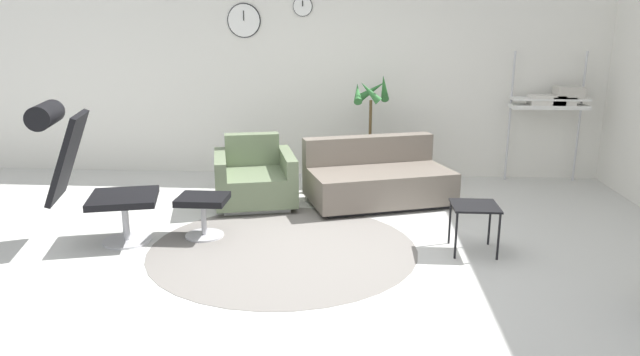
{
  "coord_description": "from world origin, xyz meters",
  "views": [
    {
      "loc": [
        0.41,
        -4.75,
        1.9
      ],
      "look_at": [
        0.04,
        0.37,
        0.55
      ],
      "focal_mm": 32.0,
      "sensor_mm": 36.0,
      "label": 1
    }
  ],
  "objects_px": {
    "couch_low": "(377,180)",
    "potted_plant": "(370,138)",
    "armchair_red": "(255,180)",
    "side_table": "(475,210)",
    "ottoman": "(203,207)",
    "shelf_unit": "(554,101)",
    "lounge_chair": "(82,163)"
  },
  "relations": [
    {
      "from": "couch_low",
      "to": "ottoman",
      "type": "bearing_deg",
      "value": 17.71
    },
    {
      "from": "lounge_chair",
      "to": "couch_low",
      "type": "relative_size",
      "value": 0.74
    },
    {
      "from": "couch_low",
      "to": "potted_plant",
      "type": "distance_m",
      "value": 0.82
    },
    {
      "from": "side_table",
      "to": "potted_plant",
      "type": "xyz_separation_m",
      "value": [
        -0.88,
        2.17,
        0.22
      ]
    },
    {
      "from": "lounge_chair",
      "to": "ottoman",
      "type": "distance_m",
      "value": 1.12
    },
    {
      "from": "armchair_red",
      "to": "potted_plant",
      "type": "xyz_separation_m",
      "value": [
        1.29,
        0.88,
        0.33
      ]
    },
    {
      "from": "couch_low",
      "to": "potted_plant",
      "type": "height_order",
      "value": "potted_plant"
    },
    {
      "from": "couch_low",
      "to": "shelf_unit",
      "type": "height_order",
      "value": "shelf_unit"
    },
    {
      "from": "side_table",
      "to": "couch_low",
      "type": "bearing_deg",
      "value": 119.57
    },
    {
      "from": "lounge_chair",
      "to": "couch_low",
      "type": "bearing_deg",
      "value": 104.37
    },
    {
      "from": "side_table",
      "to": "ottoman",
      "type": "bearing_deg",
      "value": 175.48
    },
    {
      "from": "potted_plant",
      "to": "shelf_unit",
      "type": "distance_m",
      "value": 2.31
    },
    {
      "from": "ottoman",
      "to": "armchair_red",
      "type": "distance_m",
      "value": 1.13
    },
    {
      "from": "armchair_red",
      "to": "couch_low",
      "type": "relative_size",
      "value": 0.63
    },
    {
      "from": "ottoman",
      "to": "couch_low",
      "type": "xyz_separation_m",
      "value": [
        1.64,
        1.23,
        -0.03
      ]
    },
    {
      "from": "lounge_chair",
      "to": "shelf_unit",
      "type": "bearing_deg",
      "value": 102.13
    },
    {
      "from": "armchair_red",
      "to": "couch_low",
      "type": "distance_m",
      "value": 1.37
    },
    {
      "from": "side_table",
      "to": "shelf_unit",
      "type": "bearing_deg",
      "value": 60.48
    },
    {
      "from": "ottoman",
      "to": "potted_plant",
      "type": "relative_size",
      "value": 0.32
    },
    {
      "from": "lounge_chair",
      "to": "couch_low",
      "type": "xyz_separation_m",
      "value": [
        2.62,
        1.5,
        -0.51
      ]
    },
    {
      "from": "couch_low",
      "to": "potted_plant",
      "type": "xyz_separation_m",
      "value": [
        -0.07,
        0.74,
        0.34
      ]
    },
    {
      "from": "couch_low",
      "to": "potted_plant",
      "type": "relative_size",
      "value": 1.24
    },
    {
      "from": "couch_low",
      "to": "shelf_unit",
      "type": "relative_size",
      "value": 1.07
    },
    {
      "from": "lounge_chair",
      "to": "armchair_red",
      "type": "relative_size",
      "value": 1.17
    },
    {
      "from": "couch_low",
      "to": "side_table",
      "type": "distance_m",
      "value": 1.64
    },
    {
      "from": "armchair_red",
      "to": "side_table",
      "type": "xyz_separation_m",
      "value": [
        2.17,
        -1.29,
        0.11
      ]
    },
    {
      "from": "ottoman",
      "to": "shelf_unit",
      "type": "distance_m",
      "value": 4.49
    },
    {
      "from": "ottoman",
      "to": "lounge_chair",
      "type": "bearing_deg",
      "value": -164.65
    },
    {
      "from": "armchair_red",
      "to": "side_table",
      "type": "relative_size",
      "value": 2.57
    },
    {
      "from": "ottoman",
      "to": "potted_plant",
      "type": "bearing_deg",
      "value": 51.47
    },
    {
      "from": "potted_plant",
      "to": "side_table",
      "type": "bearing_deg",
      "value": -67.9
    },
    {
      "from": "couch_low",
      "to": "shelf_unit",
      "type": "xyz_separation_m",
      "value": [
        2.18,
        1.0,
        0.78
      ]
    }
  ]
}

